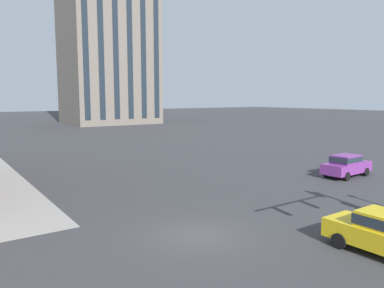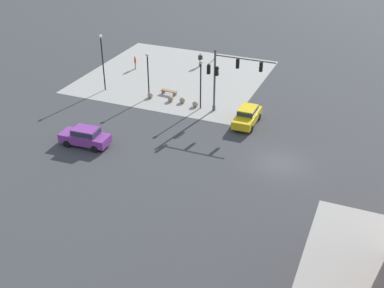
% 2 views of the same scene
% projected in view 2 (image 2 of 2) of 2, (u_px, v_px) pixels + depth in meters
% --- Properties ---
extents(ground_plane, '(320.00, 320.00, 0.00)m').
position_uv_depth(ground_plane, '(279.00, 163.00, 40.57)').
color(ground_plane, '#38383A').
extents(sidewalk_corner_slab, '(20.00, 19.00, 0.02)m').
position_uv_depth(sidewalk_corner_slab, '(175.00, 76.00, 57.59)').
color(sidewalk_corner_slab, gray).
rests_on(sidewalk_corner_slab, ground).
extents(traffic_signal_main, '(6.07, 2.09, 6.35)m').
position_uv_depth(traffic_signal_main, '(225.00, 74.00, 46.90)').
color(traffic_signal_main, '#4C4C51').
rests_on(traffic_signal_main, ground).
extents(bollard_sphere_curb_a, '(0.60, 0.60, 0.60)m').
position_uv_depth(bollard_sphere_curb_a, '(195.00, 104.00, 50.06)').
color(bollard_sphere_curb_a, gray).
rests_on(bollard_sphere_curb_a, ground).
extents(bollard_sphere_curb_b, '(0.60, 0.60, 0.60)m').
position_uv_depth(bollard_sphere_curb_b, '(182.00, 100.00, 50.90)').
color(bollard_sphere_curb_b, gray).
rests_on(bollard_sphere_curb_b, ground).
extents(bollard_sphere_curb_c, '(0.60, 0.60, 0.60)m').
position_uv_depth(bollard_sphere_curb_c, '(170.00, 99.00, 51.20)').
color(bollard_sphere_curb_c, gray).
rests_on(bollard_sphere_curb_c, ground).
extents(bollard_sphere_curb_d, '(0.60, 0.60, 0.60)m').
position_uv_depth(bollard_sphere_curb_d, '(150.00, 95.00, 52.01)').
color(bollard_sphere_curb_d, gray).
rests_on(bollard_sphere_curb_d, ground).
extents(bench_near_signal, '(1.83, 0.61, 0.49)m').
position_uv_depth(bench_near_signal, '(169.00, 92.00, 52.75)').
color(bench_near_signal, '#8E6B4C').
rests_on(bench_near_signal, ground).
extents(pedestrian_near_bench, '(0.36, 0.47, 1.57)m').
position_uv_depth(pedestrian_near_bench, '(135.00, 62.00, 59.29)').
color(pedestrian_near_bench, gray).
rests_on(pedestrian_near_bench, ground).
extents(pedestrian_at_curb, '(0.52, 0.30, 1.63)m').
position_uv_depth(pedestrian_at_curb, '(200.00, 59.00, 60.07)').
color(pedestrian_at_curb, '#333333').
rests_on(pedestrian_at_curb, ground).
extents(street_lamp_corner_near, '(0.36, 0.36, 5.13)m').
position_uv_depth(street_lamp_corner_near, '(201.00, 78.00, 48.29)').
color(street_lamp_corner_near, black).
rests_on(street_lamp_corner_near, ground).
extents(street_lamp_mid_sidewalk, '(0.36, 0.36, 4.92)m').
position_uv_depth(street_lamp_mid_sidewalk, '(148.00, 70.00, 50.66)').
color(street_lamp_mid_sidewalk, black).
rests_on(street_lamp_mid_sidewalk, ground).
extents(street_lamp_corner_far, '(0.36, 0.36, 6.22)m').
position_uv_depth(street_lamp_corner_far, '(102.00, 57.00, 52.18)').
color(street_lamp_corner_far, black).
rests_on(street_lamp_corner_far, ground).
extents(car_main_northbound_near, '(1.93, 4.42, 1.68)m').
position_uv_depth(car_main_northbound_near, '(247.00, 115.00, 46.37)').
color(car_main_northbound_near, gold).
rests_on(car_main_northbound_near, ground).
extents(car_main_southbound_far, '(4.48, 2.06, 1.68)m').
position_uv_depth(car_main_southbound_far, '(85.00, 136.00, 42.76)').
color(car_main_southbound_far, '#7A3389').
rests_on(car_main_southbound_far, ground).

